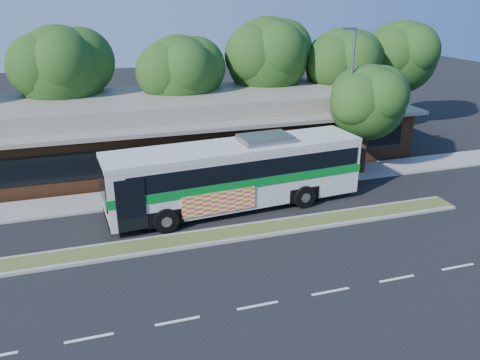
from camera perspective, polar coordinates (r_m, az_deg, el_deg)
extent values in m
plane|color=black|center=(22.00, -2.17, -7.63)|extent=(120.00, 120.00, 0.00)
cube|color=#4F5C27|center=(22.47, -2.58, -6.75)|extent=(26.00, 1.10, 0.15)
cube|color=gray|center=(27.60, -5.66, -1.30)|extent=(44.00, 2.60, 0.12)
cube|color=#5A331C|center=(33.24, -8.13, 5.37)|extent=(32.00, 10.00, 3.20)
cube|color=gray|center=(32.81, -8.29, 8.26)|extent=(33.20, 11.20, 0.24)
cube|color=gray|center=(32.67, -8.34, 9.33)|extent=(30.00, 8.00, 1.00)
cube|color=black|center=(28.47, -6.44, 2.91)|extent=(30.00, 0.06, 1.60)
cylinder|color=slate|center=(29.21, 13.14, 8.67)|extent=(0.16, 0.16, 9.00)
cube|color=slate|center=(28.40, 13.20, 17.52)|extent=(0.90, 0.18, 0.14)
cylinder|color=black|center=(35.70, -20.20, 6.22)|extent=(0.44, 0.44, 4.20)
sphere|color=#173712|center=(34.97, -21.02, 12.38)|extent=(6.00, 6.00, 6.00)
sphere|color=#173712|center=(35.30, -18.86, 13.51)|extent=(4.68, 4.68, 4.68)
cylinder|color=black|center=(35.22, -7.09, 6.83)|extent=(0.44, 0.44, 3.78)
sphere|color=#173712|center=(34.50, -7.36, 12.57)|extent=(5.60, 5.60, 5.60)
sphere|color=#173712|center=(35.09, -5.45, 13.54)|extent=(4.37, 4.37, 4.37)
cylinder|color=black|center=(37.88, 3.17, 8.49)|extent=(0.44, 0.44, 4.41)
sphere|color=#173712|center=(37.18, 3.30, 14.60)|extent=(6.20, 6.20, 6.20)
sphere|color=#173712|center=(38.06, 5.11, 15.46)|extent=(4.84, 4.84, 4.84)
cylinder|color=black|center=(39.53, 11.95, 8.20)|extent=(0.44, 0.44, 3.86)
sphere|color=#173712|center=(38.88, 12.37, 13.47)|extent=(5.80, 5.80, 5.80)
sphere|color=#173712|center=(39.85, 13.80, 14.21)|extent=(4.52, 4.52, 4.52)
cylinder|color=black|center=(43.49, 18.36, 8.94)|extent=(0.44, 0.44, 4.12)
sphere|color=#173712|center=(42.89, 18.97, 13.96)|extent=(6.00, 6.00, 6.00)
sphere|color=#173712|center=(44.00, 20.18, 14.61)|extent=(4.68, 4.68, 4.68)
cube|color=silver|center=(24.78, -0.53, 0.81)|extent=(13.83, 4.06, 3.14)
cube|color=black|center=(24.68, 0.20, 2.28)|extent=(12.75, 4.03, 0.94)
cube|color=silver|center=(24.31, -0.54, 3.97)|extent=(13.86, 4.09, 0.30)
cube|color=#057521|center=(24.81, -0.53, 0.61)|extent=(13.91, 4.14, 0.43)
cube|color=black|center=(23.18, -16.44, -0.60)|extent=(0.29, 2.55, 1.94)
cube|color=black|center=(27.66, 12.78, 4.12)|extent=(0.27, 2.37, 1.25)
cube|color=#BE3867|center=(23.32, -2.54, -2.74)|extent=(3.85, 0.39, 1.14)
cube|color=slate|center=(24.87, 3.12, 5.06)|extent=(2.87, 2.05, 0.34)
cylinder|color=black|center=(22.92, -9.02, -4.88)|extent=(1.28, 0.52, 1.25)
cylinder|color=black|center=(25.46, -10.55, -2.21)|extent=(1.28, 0.52, 1.25)
cylinder|color=black|center=(25.48, 7.82, -2.02)|extent=(1.28, 0.52, 1.25)
cylinder|color=black|center=(27.79, 4.93, 0.14)|extent=(1.28, 0.52, 1.25)
cylinder|color=black|center=(30.82, 14.77, 3.62)|extent=(0.44, 0.44, 3.24)
sphere|color=#173712|center=(30.07, 15.31, 9.09)|extent=(4.63, 4.63, 4.63)
sphere|color=#173712|center=(30.85, 16.71, 9.95)|extent=(3.61, 3.61, 3.61)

